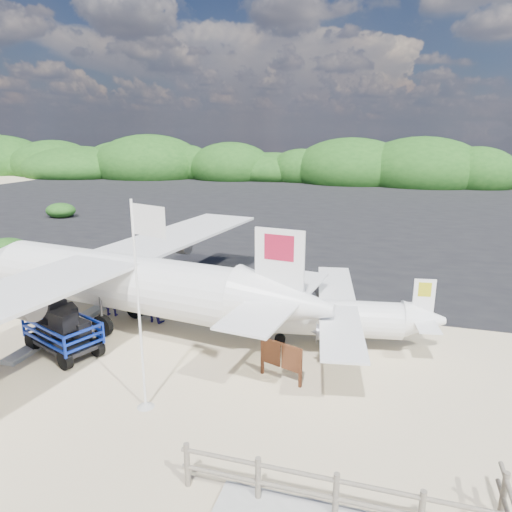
{
  "coord_description": "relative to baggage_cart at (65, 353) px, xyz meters",
  "views": [
    {
      "loc": [
        6.52,
        -12.12,
        7.04
      ],
      "look_at": [
        1.33,
        5.8,
        1.94
      ],
      "focal_mm": 32.0,
      "sensor_mm": 36.0,
      "label": 1
    }
  ],
  "objects": [
    {
      "name": "crew_a",
      "position": [
        -0.34,
        3.22,
        0.89
      ],
      "size": [
        0.7,
        0.5,
        1.78
      ],
      "primitive_type": "imported",
      "rotation": [
        0.0,
        0.0,
        3.27
      ],
      "color": "#1D1756",
      "rests_on": "ground"
    },
    {
      "name": "vegetation_band",
      "position": [
        3.32,
        55.76,
        0.0
      ],
      "size": [
        124.0,
        8.0,
        4.4
      ],
      "primitive_type": null,
      "color": "#B2B2B2",
      "rests_on": "ground"
    },
    {
      "name": "signboard",
      "position": [
        7.21,
        0.32,
        0.0
      ],
      "size": [
        1.44,
        0.63,
        1.22
      ],
      "primitive_type": null,
      "rotation": [
        0.0,
        0.0,
        -0.34
      ],
      "color": "#512B17",
      "rests_on": "ground"
    },
    {
      "name": "asphalt_apron",
      "position": [
        3.32,
        30.76,
        0.0
      ],
      "size": [
        90.0,
        50.0,
        0.04
      ],
      "primitive_type": null,
      "color": "#B2B2B2",
      "rests_on": "ground"
    },
    {
      "name": "ground",
      "position": [
        3.32,
        0.76,
        0.0
      ],
      "size": [
        160.0,
        160.0,
        0.0
      ],
      "primitive_type": "plane",
      "color": "beige"
    },
    {
      "name": "aircraft_large",
      "position": [
        13.85,
        21.7,
        0.0
      ],
      "size": [
        20.31,
        20.31,
        5.41
      ],
      "primitive_type": null,
      "rotation": [
        0.0,
        0.0,
        3.01
      ],
      "color": "#B2B2B2",
      "rests_on": "ground"
    },
    {
      "name": "aircraft_small",
      "position": [
        -7.62,
        35.56,
        0.0
      ],
      "size": [
        7.68,
        7.68,
        2.42
      ],
      "primitive_type": null,
      "rotation": [
        0.0,
        0.0,
        3.3
      ],
      "color": "#B2B2B2",
      "rests_on": "ground"
    },
    {
      "name": "baggage_cart",
      "position": [
        0.0,
        0.0,
        0.0
      ],
      "size": [
        3.23,
        2.55,
        1.42
      ],
      "primitive_type": null,
      "rotation": [
        0.0,
        0.0,
        -0.38
      ],
      "color": "#0B27AC",
      "rests_on": "ground"
    },
    {
      "name": "crew_b",
      "position": [
        1.61,
        3.18,
        0.8
      ],
      "size": [
        0.88,
        0.74,
        1.61
      ],
      "primitive_type": "imported",
      "rotation": [
        0.0,
        0.0,
        2.96
      ],
      "color": "#1D1756",
      "rests_on": "ground"
    },
    {
      "name": "flagpole",
      "position": [
        4.09,
        -1.99,
        0.0
      ],
      "size": [
        1.19,
        0.79,
        5.53
      ],
      "primitive_type": null,
      "rotation": [
        0.0,
        0.0,
        -0.33
      ],
      "color": "white",
      "rests_on": "ground"
    }
  ]
}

